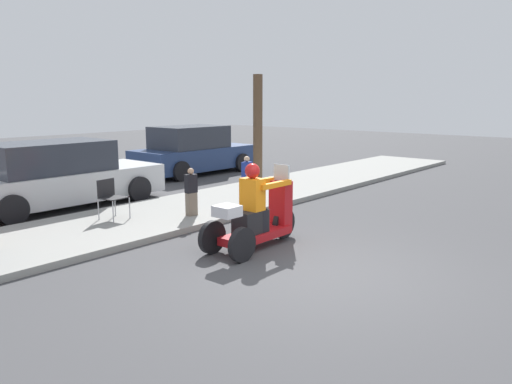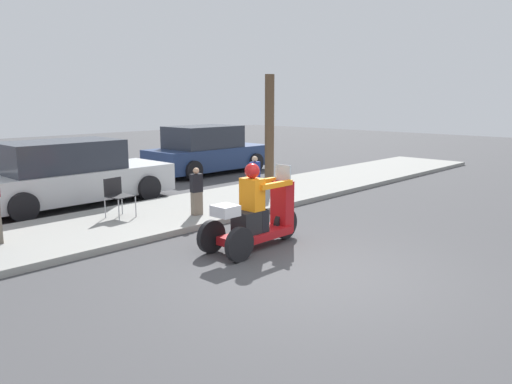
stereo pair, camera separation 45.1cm
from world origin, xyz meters
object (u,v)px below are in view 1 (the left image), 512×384
(spectator_far_back, at_px, (191,193))
(parked_car_lot_left, at_px, (57,177))
(spectator_end_of_line, at_px, (247,179))
(parked_car_lot_far, at_px, (193,152))
(folding_chair_set_back, at_px, (110,195))
(motorcycle_trike, at_px, (257,217))
(tree_trunk, at_px, (258,128))

(spectator_far_back, distance_m, parked_car_lot_left, 3.64)
(spectator_end_of_line, distance_m, parked_car_lot_far, 5.47)
(spectator_end_of_line, xyz_separation_m, folding_chair_set_back, (-3.31, 0.84, -0.02))
(motorcycle_trike, height_order, spectator_end_of_line, motorcycle_trike)
(spectator_far_back, height_order, parked_car_lot_far, parked_car_lot_far)
(spectator_far_back, distance_m, parked_car_lot_far, 6.85)
(spectator_end_of_line, bearing_deg, spectator_far_back, -173.67)
(spectator_far_back, bearing_deg, folding_chair_set_back, 140.01)
(folding_chair_set_back, relative_size, tree_trunk, 0.26)
(parked_car_lot_left, distance_m, parked_car_lot_far, 6.00)
(motorcycle_trike, relative_size, tree_trunk, 0.67)
(folding_chair_set_back, bearing_deg, spectator_end_of_line, -14.30)
(motorcycle_trike, height_order, spectator_far_back, motorcycle_trike)
(parked_car_lot_far, bearing_deg, spectator_far_back, -132.74)
(spectator_far_back, xyz_separation_m, tree_trunk, (4.41, 1.89, 1.09))
(spectator_end_of_line, distance_m, parked_car_lot_left, 4.53)
(spectator_end_of_line, height_order, folding_chair_set_back, spectator_end_of_line)
(spectator_end_of_line, relative_size, parked_car_lot_far, 0.24)
(motorcycle_trike, xyz_separation_m, parked_car_lot_left, (-0.58, 5.76, 0.20))
(spectator_end_of_line, height_order, spectator_far_back, spectator_end_of_line)
(motorcycle_trike, distance_m, spectator_far_back, 2.37)
(parked_car_lot_far, height_order, tree_trunk, tree_trunk)
(folding_chair_set_back, xyz_separation_m, parked_car_lot_far, (5.92, 3.96, 0.14))
(tree_trunk, bearing_deg, parked_car_lot_left, 164.27)
(parked_car_lot_far, bearing_deg, tree_trunk, -94.28)
(spectator_far_back, height_order, tree_trunk, tree_trunk)
(spectator_end_of_line, bearing_deg, tree_trunk, 35.04)
(spectator_end_of_line, xyz_separation_m, spectator_far_back, (-2.03, -0.23, -0.03))
(motorcycle_trike, xyz_separation_m, tree_trunk, (4.98, 4.20, 1.15))
(motorcycle_trike, bearing_deg, tree_trunk, 40.13)
(spectator_far_back, height_order, folding_chair_set_back, spectator_far_back)
(motorcycle_trike, bearing_deg, spectator_far_back, 76.21)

